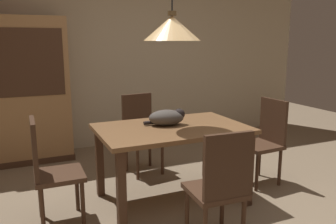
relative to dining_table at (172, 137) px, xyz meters
The scene contains 10 objects.
ground 0.84m from the dining_table, 81.22° to the right, with size 10.00×10.00×0.00m, color #847056.
back_wall 2.28m from the dining_table, 87.84° to the left, with size 6.40×0.10×2.90m, color beige.
dining_table is the anchor object (origin of this frame).
chair_right_side 1.14m from the dining_table, ahead, with size 0.42×0.42×0.93m.
chair_left_side 1.14m from the dining_table, behind, with size 0.40×0.40×0.93m.
chair_far_back 0.89m from the dining_table, 90.57° to the left, with size 0.44×0.44×0.93m.
chair_near_front 0.89m from the dining_table, 90.28° to the right, with size 0.42×0.42×0.93m.
cat_sleeping 0.19m from the dining_table, 100.04° to the left, with size 0.40×0.29×0.16m.
pendant_lamp 1.01m from the dining_table, 116.57° to the left, with size 0.52×0.52×1.30m.
hutch_bookcase 2.20m from the dining_table, 124.81° to the left, with size 1.12×0.45×1.85m.
Camera 1 is at (-1.39, -2.37, 1.55)m, focal length 36.76 mm.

